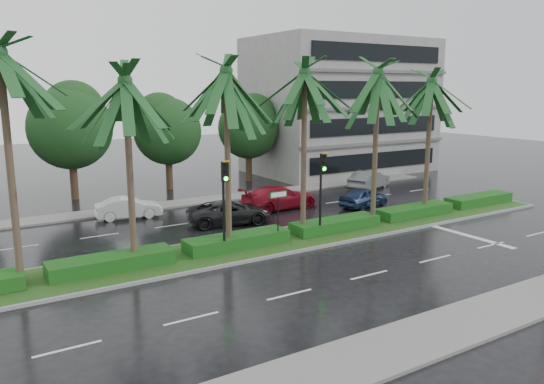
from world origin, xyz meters
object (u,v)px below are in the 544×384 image
signal_median_left (224,193)px  street_sign (278,204)px  car_white (128,208)px  car_blue (364,197)px  car_grey (369,180)px  car_darkgrey (229,212)px  car_red (279,197)px

signal_median_left → street_sign: (3.00, 0.18, -0.87)m
car_white → signal_median_left: bearing=-161.7°
car_blue → car_grey: size_ratio=0.87×
car_white → car_blue: (14.00, -5.11, 0.01)m
car_darkgrey → car_red: 4.81m
car_white → car_grey: size_ratio=0.88×
street_sign → car_red: street_sign is taller
signal_median_left → car_darkgrey: bearing=60.8°
car_darkgrey → car_grey: car_grey is taller
signal_median_left → car_white: (-1.50, 9.72, -2.36)m
street_sign → car_grey: bearing=32.4°
car_white → car_red: (9.00, -2.66, 0.11)m
car_grey → car_white: bearing=66.8°
car_white → car_grey: 18.51m
car_white → car_blue: 14.90m
signal_median_left → car_blue: signal_median_left is taller
street_sign → car_darkgrey: bearing=90.0°
street_sign → car_red: (4.50, 6.88, -1.38)m
car_blue → car_grey: bearing=-56.5°
car_white → car_grey: (18.50, -0.65, 0.08)m
signal_median_left → street_sign: signal_median_left is taller
signal_median_left → car_blue: (12.50, 4.61, -2.35)m
signal_median_left → car_darkgrey: (3.00, 5.36, -2.33)m
signal_median_left → car_darkgrey: signal_median_left is taller
street_sign → car_grey: 16.64m
street_sign → car_red: bearing=56.8°
car_white → car_red: 9.38m
car_darkgrey → car_blue: bearing=-82.9°
car_darkgrey → car_red: (4.50, 1.70, 0.08)m
signal_median_left → car_white: size_ratio=1.13×
signal_median_left → car_blue: size_ratio=1.15×
car_red → signal_median_left: bearing=132.7°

